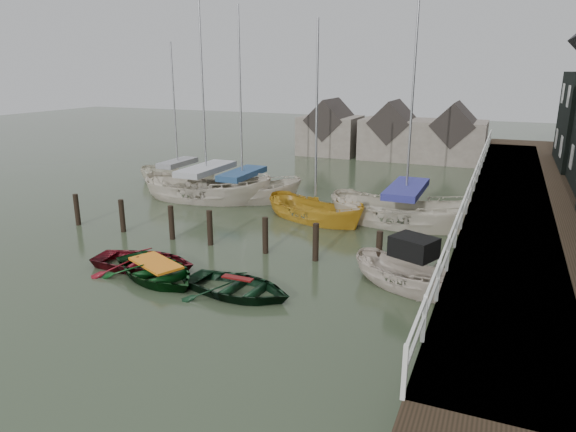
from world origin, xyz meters
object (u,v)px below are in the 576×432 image
at_px(rowboat_green, 157,278).
at_px(sailboat_d, 404,223).
at_px(motorboat, 410,286).
at_px(sailboat_c, 315,219).
at_px(rowboat_dkgreen, 238,294).
at_px(rowboat_red, 145,268).
at_px(sailboat_e, 179,182).
at_px(sailboat_a, 208,199).
at_px(sailboat_b, 243,199).

relative_size(rowboat_green, sailboat_d, 0.33).
xyz_separation_m(motorboat, sailboat_c, (-5.42, 6.05, -0.09)).
height_order(rowboat_dkgreen, motorboat, motorboat).
bearing_deg(rowboat_dkgreen, rowboat_red, 86.20).
relative_size(rowboat_dkgreen, sailboat_e, 0.39).
bearing_deg(motorboat, sailboat_d, 35.03).
distance_m(sailboat_a, sailboat_e, 4.72).
height_order(rowboat_red, rowboat_green, rowboat_green).
bearing_deg(rowboat_dkgreen, sailboat_e, 45.58).
relative_size(rowboat_red, sailboat_b, 0.34).
height_order(rowboat_red, motorboat, motorboat).
xyz_separation_m(rowboat_dkgreen, sailboat_e, (-10.90, 12.61, 0.07)).
bearing_deg(rowboat_green, sailboat_a, 46.79).
bearing_deg(sailboat_e, rowboat_dkgreen, -139.85).
distance_m(rowboat_green, sailboat_e, 14.82).
bearing_deg(rowboat_red, rowboat_dkgreen, -106.56).
distance_m(rowboat_red, sailboat_a, 9.69).
distance_m(sailboat_b, sailboat_c, 5.08).
bearing_deg(rowboat_dkgreen, sailboat_c, 8.86).
distance_m(rowboat_red, sailboat_d, 11.45).
distance_m(rowboat_green, rowboat_dkgreen, 3.07).
bearing_deg(rowboat_green, sailboat_c, 8.05).
height_order(sailboat_a, sailboat_c, sailboat_a).
relative_size(rowboat_green, rowboat_dkgreen, 1.07).
bearing_deg(sailboat_e, sailboat_a, -127.63).
bearing_deg(sailboat_b, rowboat_dkgreen, -169.13).
relative_size(sailboat_d, sailboat_e, 1.25).
bearing_deg(sailboat_d, motorboat, -163.87).
distance_m(sailboat_a, sailboat_d, 10.43).
xyz_separation_m(rowboat_green, sailboat_d, (6.37, 9.39, 0.06)).
height_order(sailboat_b, sailboat_c, sailboat_b).
height_order(sailboat_a, sailboat_d, sailboat_d).
height_order(motorboat, sailboat_b, sailboat_b).
bearing_deg(sailboat_d, sailboat_b, 87.52).
height_order(rowboat_green, motorboat, motorboat).
bearing_deg(sailboat_d, rowboat_red, 144.33).
distance_m(motorboat, sailboat_a, 13.98).
bearing_deg(sailboat_a, sailboat_c, -106.14).
distance_m(motorboat, sailboat_e, 18.69).
xyz_separation_m(rowboat_green, sailboat_a, (-4.06, 9.74, 0.06)).
bearing_deg(sailboat_c, sailboat_e, 88.81).
height_order(motorboat, sailboat_c, sailboat_c).
relative_size(motorboat, sailboat_d, 0.38).
relative_size(rowboat_green, sailboat_a, 0.34).
height_order(rowboat_red, sailboat_d, sailboat_d).
xyz_separation_m(sailboat_b, sailboat_e, (-5.56, 2.22, 0.00)).
relative_size(sailboat_b, sailboat_c, 1.11).
bearing_deg(sailboat_a, rowboat_green, -162.70).
distance_m(rowboat_green, sailboat_b, 10.60).
distance_m(sailboat_c, sailboat_e, 11.07).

